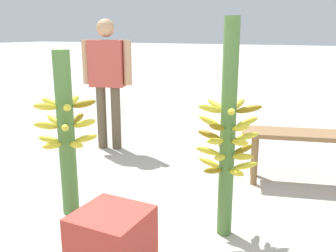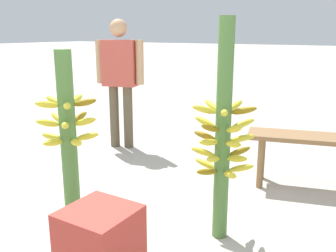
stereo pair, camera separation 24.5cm
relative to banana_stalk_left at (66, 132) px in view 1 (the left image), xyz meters
name	(u,v)px [view 1 (the left image)]	position (x,y,z in m)	size (l,w,h in m)	color
ground_plane	(121,250)	(0.65, -0.27, -0.66)	(80.00, 80.00, 0.00)	#B2AA9E
banana_stalk_left	(66,132)	(0.00, 0.00, 0.00)	(0.47, 0.48, 1.27)	#4C7A38
banana_stalk_center	(228,134)	(1.18, 0.24, 0.07)	(0.44, 0.44, 1.49)	#4C7A38
vendor_person	(107,74)	(-0.72, 1.54, 0.26)	(0.60, 0.29, 1.54)	brown
market_bench	(321,142)	(1.69, 1.48, -0.25)	(1.48, 0.71, 0.50)	olive
produce_crate	(112,243)	(0.74, -0.50, -0.46)	(0.40, 0.40, 0.40)	#B2382D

